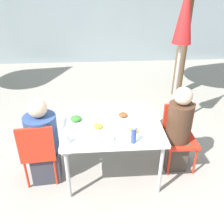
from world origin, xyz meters
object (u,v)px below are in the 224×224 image
chair_right (179,132)px  chair_left (39,149)px  closed_umbrella (183,26)px  salad_bowl (107,138)px  person_right (178,131)px  drinking_cup (66,139)px  person_left (43,144)px  bottle (134,135)px

chair_right → chair_left: bearing=7.4°
chair_left → closed_umbrella: closed_umbrella is taller
chair_left → salad_bowl: chair_left is taller
closed_umbrella → person_right: bearing=-103.5°
person_right → salad_bowl: person_right is taller
drinking_cup → salad_bowl: 0.44m
chair_left → person_right: (1.71, 0.16, 0.06)m
person_left → chair_left: bearing=-121.9°
chair_right → salad_bowl: size_ratio=5.80×
closed_umbrella → bottle: bearing=-121.8°
closed_umbrella → salad_bowl: bearing=-130.2°
bottle → drinking_cup: size_ratio=1.93×
chair_right → person_right: (-0.05, -0.08, 0.06)m
closed_umbrella → salad_bowl: 1.99m
chair_left → closed_umbrella: size_ratio=0.37×
bottle → chair_right: bearing=36.1°
chair_right → closed_umbrella: 1.49m
person_right → closed_umbrella: closed_umbrella is taller
person_left → chair_right: 1.73m
person_left → drinking_cup: (0.33, -0.30, 0.26)m
person_right → person_left: bearing=2.2°
person_left → bottle: bearing=-23.0°
chair_left → closed_umbrella: 2.55m
chair_left → person_left: bearing=58.1°
bottle → drinking_cup: bottle is taller
chair_right → drinking_cup: (-1.39, -0.46, 0.28)m
closed_umbrella → drinking_cup: 2.27m
chair_left → chair_right: (1.76, 0.24, 0.00)m
closed_umbrella → drinking_cup: size_ratio=22.61×
chair_left → bottle: size_ratio=4.38×
drinking_cup → salad_bowl: size_ratio=0.69×
person_right → drinking_cup: 1.41m
salad_bowl → person_left: bearing=159.6°
drinking_cup → chair_right: bearing=18.1°
drinking_cup → person_right: bearing=15.6°
drinking_cup → salad_bowl: (0.44, 0.01, -0.02)m
person_left → salad_bowl: size_ratio=7.52×
bottle → drinking_cup: (-0.71, 0.04, -0.04)m
chair_left → salad_bowl: 0.87m
chair_right → person_right: person_right is taller
person_right → drinking_cup: size_ratio=11.50×
chair_left → bottle: 1.15m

